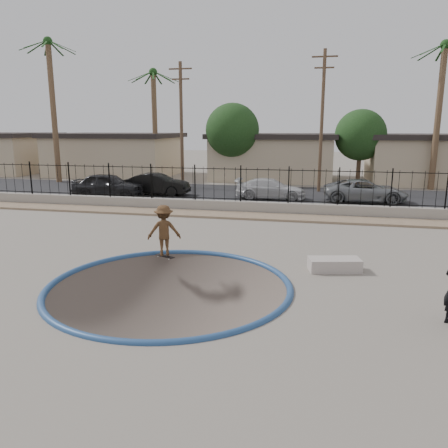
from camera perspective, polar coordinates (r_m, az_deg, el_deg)
ground at (r=25.14m, az=2.84°, el=-0.22°), size 120.00×120.00×2.20m
bowl_pit at (r=12.70m, az=-7.10°, el=-8.05°), size 6.84×6.84×1.80m
coping_ring at (r=12.70m, az=-7.10°, el=-8.05°), size 7.04×7.04×0.20m
rock_strip at (r=22.20m, az=1.66°, el=1.13°), size 42.00×1.60×0.11m
retaining_wall at (r=23.22m, az=2.17°, el=2.24°), size 42.00×0.45×0.60m
fence at (r=23.03m, az=2.19°, el=5.18°), size 40.00×0.04×1.80m
street at (r=29.79m, az=4.48°, el=3.95°), size 90.00×8.00×0.04m
house_west at (r=43.19m, az=-13.94°, el=8.89°), size 11.60×8.60×3.90m
house_center at (r=38.97m, az=6.51°, el=8.82°), size 10.60×8.60×3.90m
house_east at (r=40.01m, az=27.05°, el=7.64°), size 12.60×8.60×3.90m
palm_left at (r=38.62m, az=-21.66°, el=16.90°), size 2.30×2.30×11.30m
palm_mid at (r=38.88m, az=-9.13°, el=15.69°), size 2.30×2.30×9.30m
palm_right at (r=35.21m, az=26.52°, el=15.97°), size 2.30×2.30×10.30m
utility_pole_left at (r=32.76m, az=-5.59°, el=12.92°), size 1.70×0.24×9.00m
utility_pole_mid at (r=31.19m, az=12.66°, el=13.18°), size 1.70×0.24×9.50m
street_tree_left at (r=35.88m, az=1.11°, el=12.12°), size 4.32×4.32×6.36m
street_tree_mid at (r=36.31m, az=17.41°, el=11.01°), size 3.96×3.96×5.83m
skater at (r=15.14m, az=-7.83°, el=-1.20°), size 1.29×0.99×1.76m
skateboard at (r=15.35m, az=-7.74°, el=-4.19°), size 0.79×0.51×0.07m
concrete_ledge at (r=14.27m, az=14.23°, el=-5.16°), size 1.72×1.04×0.40m
car_a at (r=29.03m, az=-14.88°, el=4.92°), size 4.62×2.01×1.55m
car_b at (r=29.39m, az=-8.76°, el=5.16°), size 4.37×1.64×1.42m
car_c at (r=27.60m, az=6.10°, el=4.60°), size 4.40×1.88×1.26m
car_d at (r=27.57m, az=17.95°, el=4.15°), size 5.00×2.53×1.36m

